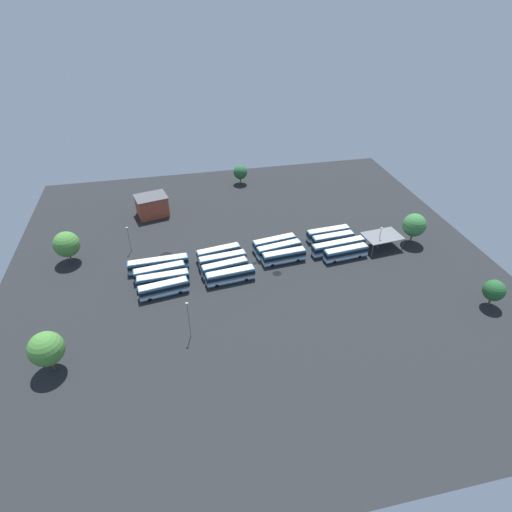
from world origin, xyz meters
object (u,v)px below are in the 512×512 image
(bus_row2_slot3, at_px, (230,276))
(maintenance_shelter, at_px, (382,236))
(lamp_post_far_corner, at_px, (380,238))
(bus_row1_slot1, at_px, (279,250))
(bus_row2_slot0, at_px, (219,253))
(tree_north_edge, at_px, (67,244))
(bus_row2_slot2, at_px, (225,268))
(bus_row0_slot0, at_px, (328,234))
(depot_building, at_px, (152,206))
(lamp_post_mid_lot, at_px, (129,238))
(tree_northwest, at_px, (46,349))
(bus_row0_slot3, at_px, (346,253))
(bus_row3_slot2, at_px, (163,280))
(tree_south_edge, at_px, (414,225))
(bus_row2_slot1, at_px, (223,260))
(bus_row1_slot2, at_px, (284,256))
(bus_row3_slot1, at_px, (160,272))
(tree_northeast, at_px, (494,290))
(bus_row3_slot3, at_px, (164,289))
(tree_east_edge, at_px, (240,172))
(bus_row0_slot2, at_px, (339,247))
(bus_row1_slot0, at_px, (274,243))
(lamp_post_by_building, at_px, (189,318))
(bus_row3_slot0, at_px, (159,264))
(bus_row0_slot1, at_px, (333,240))

(bus_row2_slot3, height_order, maintenance_shelter, maintenance_shelter)
(lamp_post_far_corner, bearing_deg, bus_row1_slot1, -6.80)
(bus_row2_slot0, relative_size, tree_north_edge, 1.36)
(bus_row2_slot2, bearing_deg, tree_north_edge, -19.87)
(bus_row0_slot0, xyz_separation_m, depot_building, (50.50, -26.28, 1.48))
(lamp_post_mid_lot, relative_size, tree_northwest, 0.84)
(bus_row0_slot3, xyz_separation_m, bus_row3_slot2, (49.57, 1.45, 0.00))
(bus_row1_slot1, relative_size, tree_south_edge, 1.41)
(bus_row2_slot1, bearing_deg, bus_row1_slot2, 173.78)
(bus_row2_slot2, height_order, bus_row2_slot3, same)
(bus_row3_slot1, height_order, tree_northeast, tree_northeast)
(bus_row3_slot3, height_order, tree_east_edge, tree_east_edge)
(tree_south_edge, bearing_deg, bus_row0_slot2, 0.62)
(bus_row1_slot0, height_order, tree_north_edge, tree_north_edge)
(bus_row0_slot0, distance_m, bus_row1_slot1, 17.15)
(tree_northeast, bearing_deg, bus_row2_slot2, -23.47)
(tree_northwest, bearing_deg, tree_north_edge, -87.07)
(bus_row1_slot2, xyz_separation_m, tree_east_edge, (2.28, -52.48, 2.64))
(lamp_post_mid_lot, height_order, lamp_post_by_building, lamp_post_by_building)
(bus_row3_slot1, bearing_deg, bus_row3_slot0, -87.07)
(bus_row2_slot0, bearing_deg, tree_south_edge, 176.26)
(bus_row3_slot3, xyz_separation_m, lamp_post_far_corner, (-60.34, -7.34, 2.21))
(bus_row2_slot2, bearing_deg, bus_row0_slot2, -174.33)
(bus_row2_slot1, bearing_deg, depot_building, -61.49)
(bus_row1_slot2, distance_m, tree_northwest, 60.94)
(bus_row2_slot3, xyz_separation_m, tree_northeast, (-58.69, 22.17, 2.73))
(bus_row3_slot1, height_order, depot_building, depot_building)
(bus_row3_slot3, bearing_deg, bus_row3_slot1, -84.01)
(bus_row2_slot2, xyz_separation_m, maintenance_shelter, (-45.88, -3.16, 1.82))
(bus_row0_slot0, bearing_deg, lamp_post_far_corner, 144.69)
(lamp_post_by_building, bearing_deg, bus_row0_slot1, -147.29)
(bus_row1_slot0, height_order, tree_northwest, tree_northwest)
(bus_row0_slot0, height_order, bus_row1_slot1, same)
(bus_row0_slot3, relative_size, bus_row3_slot3, 1.04)
(bus_row3_slot0, height_order, lamp_post_mid_lot, lamp_post_mid_lot)
(depot_building, relative_size, tree_north_edge, 1.25)
(tree_south_edge, bearing_deg, bus_row2_slot2, 3.61)
(lamp_post_by_building, distance_m, tree_northwest, 27.84)
(bus_row3_slot3, bearing_deg, tree_northeast, 164.82)
(lamp_post_far_corner, bearing_deg, tree_east_edge, -60.04)
(tree_north_edge, height_order, tree_northwest, tree_northwest)
(bus_row2_slot1, relative_size, tree_east_edge, 1.82)
(bus_row2_slot3, bearing_deg, lamp_post_by_building, 55.78)
(lamp_post_by_building, height_order, tree_north_edge, lamp_post_by_building)
(bus_row3_slot1, bearing_deg, bus_row1_slot1, -173.83)
(bus_row1_slot2, height_order, tree_south_edge, tree_south_edge)
(bus_row2_slot3, relative_size, lamp_post_far_corner, 1.74)
(bus_row3_slot0, height_order, bus_row3_slot2, same)
(bus_row1_slot1, bearing_deg, maintenance_shelter, 175.76)
(bus_row0_slot0, height_order, bus_row3_slot1, same)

